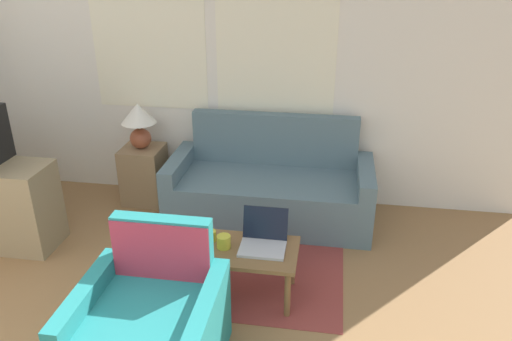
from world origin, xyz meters
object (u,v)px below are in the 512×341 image
coffee_table (239,255)px  cup_navy (211,236)px  laptop (264,239)px  cup_yellow (224,242)px  armchair (152,328)px  table_lamp (139,121)px  couch (270,189)px

coffee_table → cup_navy: size_ratio=10.46×
laptop → cup_yellow: 0.28m
laptop → cup_navy: (-0.39, 0.01, -0.02)m
cup_navy → armchair: bearing=-101.4°
table_lamp → cup_yellow: 1.77m
couch → cup_yellow: bearing=-98.2°
couch → table_lamp: size_ratio=4.18×
cup_yellow → coffee_table: bearing=1.3°
couch → armchair: (-0.45, -1.95, -0.00)m
coffee_table → laptop: laptop is taller
coffee_table → table_lamp: bearing=132.4°
couch → coffee_table: size_ratio=2.19×
laptop → cup_navy: 0.39m
cup_navy → table_lamp: bearing=128.3°
laptop → cup_navy: size_ratio=4.01×
armchair → cup_yellow: armchair is taller
cup_yellow → table_lamp: bearing=129.8°
coffee_table → couch: bearing=86.7°
coffee_table → cup_navy: 0.25m
table_lamp → coffee_table: bearing=-47.6°
couch → laptop: (0.10, -1.14, 0.17)m
couch → cup_yellow: couch is taller
table_lamp → couch: bearing=-5.3°
table_lamp → cup_navy: size_ratio=5.48×
couch → coffee_table: (-0.07, -1.21, 0.06)m
armchair → cup_navy: bearing=78.6°
table_lamp → coffee_table: 1.86m
armchair → laptop: (0.55, 0.81, 0.17)m
cup_navy → cup_yellow: size_ratio=0.82×
armchair → cup_yellow: size_ratio=8.73×
couch → cup_navy: bearing=-104.2°
couch → armchair: 2.00m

